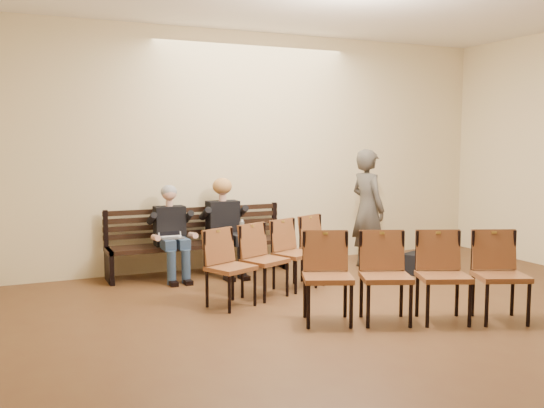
{
  "coord_description": "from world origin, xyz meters",
  "views": [
    {
      "loc": [
        -3.48,
        -3.51,
        1.89
      ],
      "look_at": [
        -0.1,
        4.05,
        1.02
      ],
      "focal_mm": 40.0,
      "sensor_mm": 36.0,
      "label": 1
    }
  ],
  "objects_px": {
    "water_bottle": "(242,237)",
    "chair_row_front": "(280,257)",
    "bag": "(416,263)",
    "seated_man": "(172,234)",
    "passerby": "(368,200)",
    "chair_row_back": "(415,277)",
    "bench": "(200,258)",
    "laptop": "(172,240)",
    "seated_woman": "(225,229)"
  },
  "relations": [
    {
      "from": "water_bottle",
      "to": "bag",
      "type": "height_order",
      "value": "water_bottle"
    },
    {
      "from": "water_bottle",
      "to": "chair_row_back",
      "type": "distance_m",
      "value": 2.84
    },
    {
      "from": "water_bottle",
      "to": "chair_row_front",
      "type": "relative_size",
      "value": 0.1
    },
    {
      "from": "bag",
      "to": "chair_row_back",
      "type": "bearing_deg",
      "value": -127.76
    },
    {
      "from": "seated_man",
      "to": "chair_row_back",
      "type": "bearing_deg",
      "value": -59.15
    },
    {
      "from": "laptop",
      "to": "water_bottle",
      "type": "xyz_separation_m",
      "value": [
        0.95,
        -0.16,
        -0.0
      ]
    },
    {
      "from": "chair_row_front",
      "to": "chair_row_back",
      "type": "distance_m",
      "value": 1.84
    },
    {
      "from": "laptop",
      "to": "bag",
      "type": "distance_m",
      "value": 3.46
    },
    {
      "from": "bench",
      "to": "water_bottle",
      "type": "distance_m",
      "value": 0.72
    },
    {
      "from": "seated_man",
      "to": "chair_row_back",
      "type": "xyz_separation_m",
      "value": [
        1.79,
        -3.0,
        -0.14
      ]
    },
    {
      "from": "water_bottle",
      "to": "chair_row_front",
      "type": "height_order",
      "value": "chair_row_front"
    },
    {
      "from": "laptop",
      "to": "chair_row_back",
      "type": "xyz_separation_m",
      "value": [
        1.82,
        -2.87,
        -0.09
      ]
    },
    {
      "from": "seated_woman",
      "to": "bag",
      "type": "bearing_deg",
      "value": -23.77
    },
    {
      "from": "seated_man",
      "to": "passerby",
      "type": "height_order",
      "value": "passerby"
    },
    {
      "from": "water_bottle",
      "to": "seated_woman",
      "type": "bearing_deg",
      "value": 115.17
    },
    {
      "from": "seated_woman",
      "to": "passerby",
      "type": "distance_m",
      "value": 2.16
    },
    {
      "from": "bag",
      "to": "passerby",
      "type": "distance_m",
      "value": 1.15
    },
    {
      "from": "bench",
      "to": "seated_woman",
      "type": "xyz_separation_m",
      "value": [
        0.35,
        -0.12,
        0.42
      ]
    },
    {
      "from": "seated_man",
      "to": "chair_row_front",
      "type": "xyz_separation_m",
      "value": [
        1.03,
        -1.32,
        -0.17
      ]
    },
    {
      "from": "seated_man",
      "to": "bag",
      "type": "distance_m",
      "value": 3.48
    },
    {
      "from": "passerby",
      "to": "chair_row_back",
      "type": "bearing_deg",
      "value": 151.21
    },
    {
      "from": "passerby",
      "to": "chair_row_back",
      "type": "relative_size",
      "value": 0.88
    },
    {
      "from": "seated_man",
      "to": "seated_woman",
      "type": "relative_size",
      "value": 0.96
    },
    {
      "from": "bag",
      "to": "chair_row_front",
      "type": "relative_size",
      "value": 0.18
    },
    {
      "from": "bench",
      "to": "chair_row_front",
      "type": "bearing_deg",
      "value": -67.54
    },
    {
      "from": "seated_woman",
      "to": "laptop",
      "type": "relative_size",
      "value": 4.13
    },
    {
      "from": "passerby",
      "to": "chair_row_back",
      "type": "xyz_separation_m",
      "value": [
        -1.05,
        -2.52,
        -0.54
      ]
    },
    {
      "from": "water_bottle",
      "to": "passerby",
      "type": "xyz_separation_m",
      "value": [
        1.93,
        -0.18,
        0.46
      ]
    },
    {
      "from": "bench",
      "to": "chair_row_front",
      "type": "distance_m",
      "value": 1.58
    },
    {
      "from": "bench",
      "to": "chair_row_back",
      "type": "bearing_deg",
      "value": -66.43
    },
    {
      "from": "water_bottle",
      "to": "chair_row_back",
      "type": "relative_size",
      "value": 0.09
    },
    {
      "from": "water_bottle",
      "to": "chair_row_back",
      "type": "bearing_deg",
      "value": -72.05
    },
    {
      "from": "laptop",
      "to": "chair_row_back",
      "type": "distance_m",
      "value": 3.4
    },
    {
      "from": "seated_woman",
      "to": "laptop",
      "type": "xyz_separation_m",
      "value": [
        -0.81,
        -0.14,
        -0.08
      ]
    },
    {
      "from": "laptop",
      "to": "seated_woman",
      "type": "bearing_deg",
      "value": 1.4
    },
    {
      "from": "seated_woman",
      "to": "passerby",
      "type": "height_order",
      "value": "passerby"
    },
    {
      "from": "bench",
      "to": "chair_row_front",
      "type": "relative_size",
      "value": 1.2
    },
    {
      "from": "chair_row_back",
      "to": "seated_man",
      "type": "bearing_deg",
      "value": 143.0
    },
    {
      "from": "laptop",
      "to": "passerby",
      "type": "relative_size",
      "value": 0.15
    },
    {
      "from": "laptop",
      "to": "chair_row_front",
      "type": "relative_size",
      "value": 0.14
    },
    {
      "from": "chair_row_front",
      "to": "water_bottle",
      "type": "bearing_deg",
      "value": 72.3
    },
    {
      "from": "seated_man",
      "to": "chair_row_front",
      "type": "height_order",
      "value": "seated_man"
    },
    {
      "from": "seated_man",
      "to": "chair_row_back",
      "type": "height_order",
      "value": "seated_man"
    },
    {
      "from": "chair_row_front",
      "to": "chair_row_back",
      "type": "height_order",
      "value": "chair_row_back"
    },
    {
      "from": "seated_woman",
      "to": "water_bottle",
      "type": "bearing_deg",
      "value": -64.83
    },
    {
      "from": "seated_woman",
      "to": "chair_row_front",
      "type": "xyz_separation_m",
      "value": [
        0.25,
        -1.32,
        -0.2
      ]
    },
    {
      "from": "seated_woman",
      "to": "laptop",
      "type": "height_order",
      "value": "seated_woman"
    },
    {
      "from": "seated_woman",
      "to": "chair_row_back",
      "type": "xyz_separation_m",
      "value": [
        1.02,
        -3.0,
        -0.17
      ]
    },
    {
      "from": "water_bottle",
      "to": "chair_row_front",
      "type": "xyz_separation_m",
      "value": [
        0.11,
        -1.02,
        -0.11
      ]
    },
    {
      "from": "passerby",
      "to": "bench",
      "type": "bearing_deg",
      "value": 69.91
    }
  ]
}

